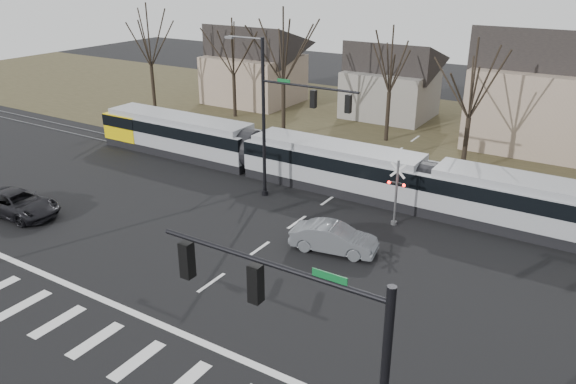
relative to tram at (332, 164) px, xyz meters
The scene contains 16 objects.
ground 16.11m from the tram, 87.01° to the right, with size 140.00×140.00×0.00m, color black.
grass_verge 16.11m from the tram, 87.01° to the left, with size 140.00×28.00×0.01m, color #38331E.
crosswalk 20.09m from the tram, 87.61° to the right, with size 27.00×2.60×0.01m.
stop_line 17.90m from the tram, 87.31° to the right, with size 28.00×0.35×0.01m, color silver.
lane_dashes 1.90m from the tram, ahead, with size 0.18×30.00×0.01m.
rail_pair 1.89m from the tram, 13.45° to the right, with size 90.00×1.52×0.06m.
tram is the anchor object (origin of this frame).
sedan 9.16m from the tram, 61.55° to the right, with size 4.84×2.42×1.52m, color slate.
suv 19.94m from the tram, 134.98° to the right, with size 5.61×2.87×1.52m, color black.
signal_pole_near_right 24.82m from the tram, 63.54° to the right, with size 6.72×0.44×8.00m.
signal_pole_far 5.53m from the tram, 114.18° to the right, with size 9.28×0.44×10.20m.
rail_crossing_signal 6.66m from the tram, 28.79° to the right, with size 1.08×0.36×4.00m.
tree_row 10.90m from the tram, 74.17° to the left, with size 59.20×7.20×10.00m.
house_a 26.44m from the tram, 136.79° to the left, with size 9.72×8.64×8.60m.
house_b 20.55m from the tram, 101.76° to the left, with size 8.64×7.56×7.65m.
house_c 19.95m from the tram, 59.95° to the left, with size 10.80×8.64×10.10m.
Camera 1 is at (15.56, -15.87, 14.41)m, focal length 35.00 mm.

